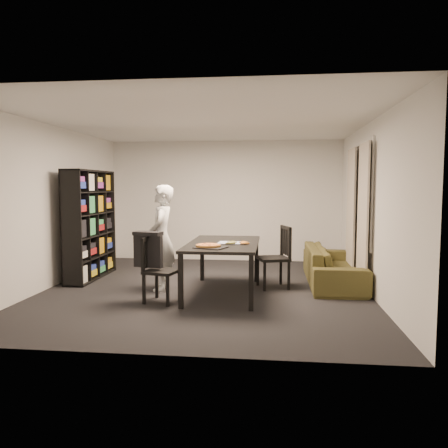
# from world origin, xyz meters

# --- Properties ---
(room) EXTENTS (5.01, 5.51, 2.61)m
(room) POSITION_xyz_m (0.00, 0.00, 1.30)
(room) COLOR black
(room) RESTS_ON ground
(window_pane) EXTENTS (0.02, 1.40, 1.60)m
(window_pane) POSITION_xyz_m (2.48, 0.60, 1.50)
(window_pane) COLOR black
(window_pane) RESTS_ON room
(window_frame) EXTENTS (0.03, 1.52, 1.72)m
(window_frame) POSITION_xyz_m (2.48, 0.60, 1.50)
(window_frame) COLOR white
(window_frame) RESTS_ON room
(curtain_left) EXTENTS (0.03, 0.70, 2.25)m
(curtain_left) POSITION_xyz_m (2.40, 0.08, 1.15)
(curtain_left) COLOR beige
(curtain_left) RESTS_ON room
(curtain_right) EXTENTS (0.03, 0.70, 2.25)m
(curtain_right) POSITION_xyz_m (2.40, 1.12, 1.15)
(curtain_right) COLOR beige
(curtain_right) RESTS_ON room
(bookshelf) EXTENTS (0.35, 1.50, 1.90)m
(bookshelf) POSITION_xyz_m (-2.16, 0.60, 0.95)
(bookshelf) COLOR black
(bookshelf) RESTS_ON room
(dining_table) EXTENTS (1.04, 1.87, 0.78)m
(dining_table) POSITION_xyz_m (0.30, -0.26, 0.71)
(dining_table) COLOR black
(dining_table) RESTS_ON room
(chair_left) EXTENTS (0.51, 0.51, 0.92)m
(chair_left) POSITION_xyz_m (-0.58, -0.83, 0.52)
(chair_left) COLOR black
(chair_left) RESTS_ON room
(chair_right) EXTENTS (0.58, 0.58, 0.99)m
(chair_right) POSITION_xyz_m (1.14, 0.24, 0.56)
(chair_right) COLOR black
(chair_right) RESTS_ON room
(draped_jacket) EXTENTS (0.43, 0.27, 0.51)m
(draped_jacket) POSITION_xyz_m (-0.70, -0.80, 0.76)
(draped_jacket) COLOR black
(draped_jacket) RESTS_ON chair_left
(person) EXTENTS (0.45, 0.64, 1.64)m
(person) POSITION_xyz_m (-0.69, -0.12, 0.82)
(person) COLOR silver
(person) RESTS_ON room
(baking_tray) EXTENTS (0.49, 0.44, 0.01)m
(baking_tray) POSITION_xyz_m (0.19, -0.84, 0.78)
(baking_tray) COLOR black
(baking_tray) RESTS_ON dining_table
(pepperoni_pizza) EXTENTS (0.35, 0.35, 0.03)m
(pepperoni_pizza) POSITION_xyz_m (0.15, -0.79, 0.80)
(pepperoni_pizza) COLOR #96632B
(pepperoni_pizza) RESTS_ON dining_table
(kitchen_towel) EXTENTS (0.41, 0.32, 0.01)m
(kitchen_towel) POSITION_xyz_m (0.43, -0.30, 0.78)
(kitchen_towel) COLOR silver
(kitchen_towel) RESTS_ON dining_table
(pizza_slices) EXTENTS (0.39, 0.34, 0.01)m
(pizza_slices) POSITION_xyz_m (0.52, -0.35, 0.79)
(pizza_slices) COLOR #D78343
(pizza_slices) RESTS_ON dining_table
(sofa) EXTENTS (0.83, 2.11, 0.62)m
(sofa) POSITION_xyz_m (2.04, 0.60, 0.31)
(sofa) COLOR #393317
(sofa) RESTS_ON room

